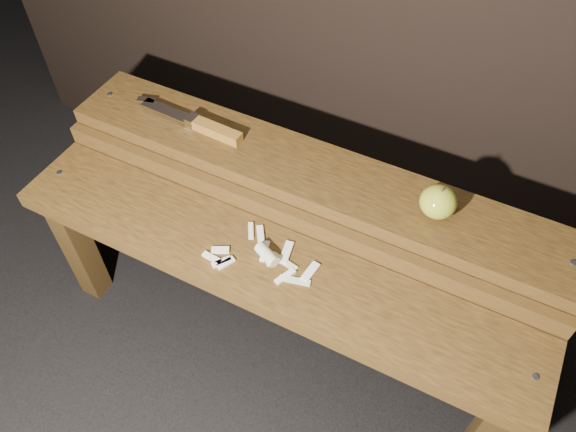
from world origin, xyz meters
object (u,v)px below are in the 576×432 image
at_px(apple, 438,202).
at_px(knife, 204,126).
at_px(bench_rear_tier, 309,195).
at_px(bench_front_tier, 263,282).

xyz_separation_m(apple, knife, (-0.56, -0.00, -0.02)).
bearing_deg(knife, bench_rear_tier, -0.48).
bearing_deg(knife, apple, 0.20).
height_order(apple, knife, apple).
bearing_deg(bench_front_tier, apple, 39.04).
bearing_deg(bench_rear_tier, bench_front_tier, -90.00).
xyz_separation_m(bench_rear_tier, knife, (-0.28, 0.00, 0.10)).
relative_size(bench_rear_tier, apple, 14.92).
bearing_deg(apple, bench_front_tier, -140.96).
relative_size(bench_front_tier, bench_rear_tier, 1.00).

